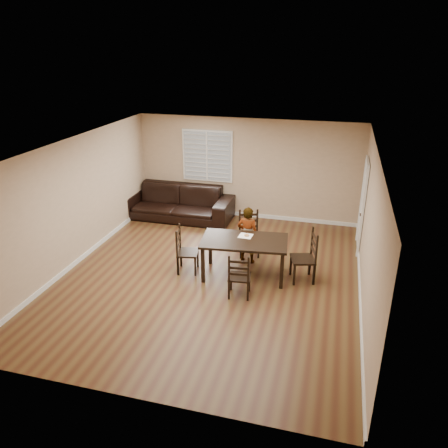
{
  "coord_description": "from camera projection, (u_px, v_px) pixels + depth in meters",
  "views": [
    {
      "loc": [
        2.33,
        -7.61,
        4.51
      ],
      "look_at": [
        0.17,
        0.47,
        1.0
      ],
      "focal_mm": 35.0,
      "sensor_mm": 36.0,
      "label": 1
    }
  ],
  "objects": [
    {
      "name": "dining_table",
      "position": [
        244.0,
        244.0,
        8.84
      ],
      "size": [
        1.82,
        1.15,
        0.81
      ],
      "rotation": [
        0.0,
        0.0,
        0.11
      ],
      "color": "black",
      "rests_on": "ground"
    },
    {
      "name": "chair_right",
      "position": [
        309.0,
        258.0,
        8.76
      ],
      "size": [
        0.57,
        0.59,
        1.08
      ],
      "rotation": [
        0.0,
        0.0,
        -1.29
      ],
      "color": "black",
      "rests_on": "ground"
    },
    {
      "name": "ground",
      "position": [
        210.0,
        276.0,
        9.08
      ],
      "size": [
        7.0,
        7.0,
        0.0
      ],
      "primitive_type": "plane",
      "color": "brown",
      "rests_on": "ground"
    },
    {
      "name": "chair_far",
      "position": [
        239.0,
        279.0,
        8.14
      ],
      "size": [
        0.46,
        0.43,
        0.92
      ],
      "rotation": [
        0.0,
        0.0,
        3.26
      ],
      "color": "black",
      "rests_on": "ground"
    },
    {
      "name": "chair_near",
      "position": [
        248.0,
        234.0,
        9.93
      ],
      "size": [
        0.57,
        0.55,
        1.02
      ],
      "rotation": [
        0.0,
        0.0,
        0.31
      ],
      "color": "black",
      "rests_on": "ground"
    },
    {
      "name": "room",
      "position": [
        214.0,
        191.0,
        8.53
      ],
      "size": [
        6.04,
        7.04,
        2.72
      ],
      "color": "tan",
      "rests_on": "ground"
    },
    {
      "name": "donut",
      "position": [
        247.0,
        235.0,
        8.97
      ],
      "size": [
        0.1,
        0.1,
        0.04
      ],
      "color": "#BF7D44",
      "rests_on": "napkin"
    },
    {
      "name": "chair_left",
      "position": [
        182.0,
        251.0,
        9.12
      ],
      "size": [
        0.49,
        0.52,
        1.0
      ],
      "rotation": [
        0.0,
        0.0,
        1.76
      ],
      "color": "black",
      "rests_on": "ground"
    },
    {
      "name": "napkin",
      "position": [
        246.0,
        236.0,
        8.98
      ],
      "size": [
        0.28,
        0.28,
        0.0
      ],
      "primitive_type": "cube",
      "rotation": [
        0.0,
        0.0,
        -0.06
      ],
      "color": "white",
      "rests_on": "dining_table"
    },
    {
      "name": "child",
      "position": [
        248.0,
        235.0,
        9.44
      ],
      "size": [
        0.5,
        0.36,
        1.28
      ],
      "primitive_type": "imported",
      "rotation": [
        0.0,
        0.0,
        3.03
      ],
      "color": "gray",
      "rests_on": "ground"
    },
    {
      "name": "sofa",
      "position": [
        177.0,
        203.0,
        11.92
      ],
      "size": [
        3.01,
        1.18,
        0.88
      ],
      "primitive_type": "imported",
      "rotation": [
        0.0,
        0.0,
        0.0
      ],
      "color": "black",
      "rests_on": "ground"
    }
  ]
}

